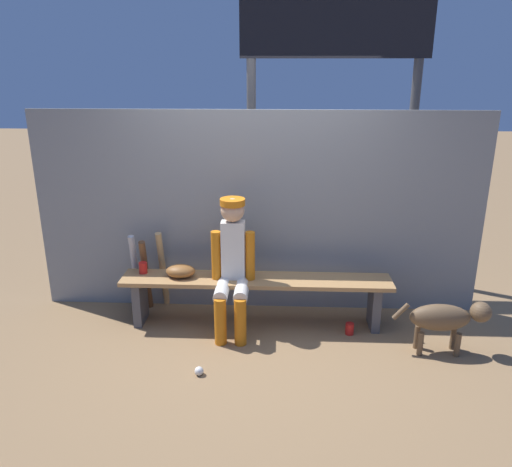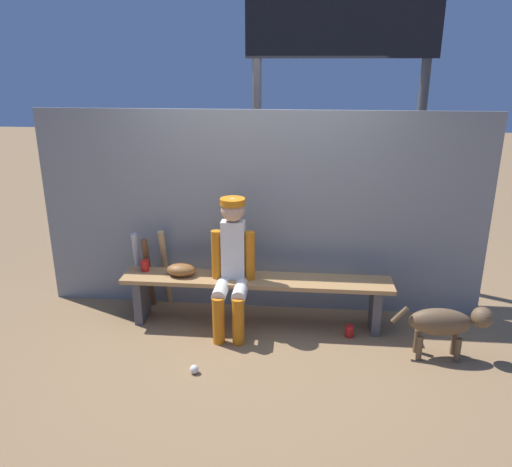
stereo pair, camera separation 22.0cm
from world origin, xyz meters
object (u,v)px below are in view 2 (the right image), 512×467
object	(u,v)px
baseball_glove	(181,270)
baseball	(194,369)
player_seated	(232,262)
bat_aluminum_silver	(139,270)
dugout_bench	(256,288)
scoreboard	(347,55)
cup_on_ground	(349,331)
dog	(447,323)
bat_wood_tan	(165,268)
bat_wood_dark	(149,273)
cup_on_bench	(145,266)

from	to	relation	value
baseball_glove	baseball	size ratio (longest dim) A/B	3.78
player_seated	bat_aluminum_silver	size ratio (longest dim) A/B	1.54
dugout_bench	bat_aluminum_silver	xyz separation A→B (m)	(-1.24, 0.27, 0.03)
baseball_glove	scoreboard	xyz separation A→B (m)	(1.55, 1.23, 1.96)
cup_on_ground	scoreboard	xyz separation A→B (m)	(-0.06, 1.38, 2.46)
bat_aluminum_silver	baseball_glove	bearing A→B (deg)	-27.25
dog	baseball_glove	bearing A→B (deg)	169.76
bat_wood_tan	bat_wood_dark	world-z (taller)	bat_wood_tan
bat_aluminum_silver	scoreboard	size ratio (longest dim) A/B	0.23
bat_wood_dark	cup_on_ground	world-z (taller)	bat_wood_dark
baseball	cup_on_bench	size ratio (longest dim) A/B	0.67
bat_wood_dark	cup_on_ground	size ratio (longest dim) A/B	7.28
baseball	cup_on_bench	bearing A→B (deg)	125.30
cup_on_bench	scoreboard	bearing A→B (deg)	30.77
dog	cup_on_ground	bearing A→B (deg)	160.61
dugout_bench	dog	bearing A→B (deg)	-14.49
player_seated	baseball_glove	bearing A→B (deg)	167.86
bat_wood_tan	player_seated	bearing A→B (deg)	-29.44
player_seated	baseball_glove	world-z (taller)	player_seated
dugout_bench	bat_wood_tan	distance (m)	1.02
cup_on_bench	dog	xyz separation A→B (m)	(2.78, -0.51, -0.21)
cup_on_ground	dog	xyz separation A→B (m)	(0.78, -0.28, 0.28)
bat_aluminum_silver	cup_on_bench	bearing A→B (deg)	-54.84
bat_wood_tan	scoreboard	bearing A→B (deg)	26.77
player_seated	bat_wood_dark	distance (m)	1.01
cup_on_ground	dog	size ratio (longest dim) A/B	0.13
baseball_glove	cup_on_ground	xyz separation A→B (m)	(1.61, -0.16, -0.49)
bat_wood_dark	bat_aluminum_silver	bearing A→B (deg)	161.03
bat_aluminum_silver	baseball	xyz separation A→B (m)	(0.81, -1.15, -0.38)
bat_aluminum_silver	cup_on_bench	world-z (taller)	bat_aluminum_silver
baseball_glove	bat_aluminum_silver	xyz separation A→B (m)	(-0.52, 0.27, -0.13)
bat_wood_tan	cup_on_ground	size ratio (longest dim) A/B	7.77
bat_wood_tan	bat_wood_dark	bearing A→B (deg)	-148.74
baseball	scoreboard	world-z (taller)	scoreboard
dog	bat_wood_dark	bearing A→B (deg)	166.74
cup_on_ground	dog	distance (m)	0.88
player_seated	bat_wood_dark	bearing A→B (deg)	159.73
bat_wood_dark	cup_on_bench	bearing A→B (deg)	-83.02
baseball	bat_wood_dark	bearing A→B (deg)	122.14
dog	cup_on_bench	bearing A→B (deg)	169.63
player_seated	cup_on_bench	xyz separation A→B (m)	(-0.89, 0.18, -0.15)
player_seated	bat_wood_dark	xyz separation A→B (m)	(-0.91, 0.34, -0.29)
bat_aluminum_silver	scoreboard	bearing A→B (deg)	24.92
bat_aluminum_silver	dog	size ratio (longest dim) A/B	0.98
bat_wood_dark	cup_on_bench	xyz separation A→B (m)	(0.02, -0.15, 0.14)
bat_wood_dark	scoreboard	size ratio (longest dim) A/B	0.22
bat_wood_dark	bat_wood_tan	bearing A→B (deg)	31.26
dugout_bench	cup_on_ground	bearing A→B (deg)	-10.00
scoreboard	dog	world-z (taller)	scoreboard
bat_aluminum_silver	player_seated	bearing A→B (deg)	-20.13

